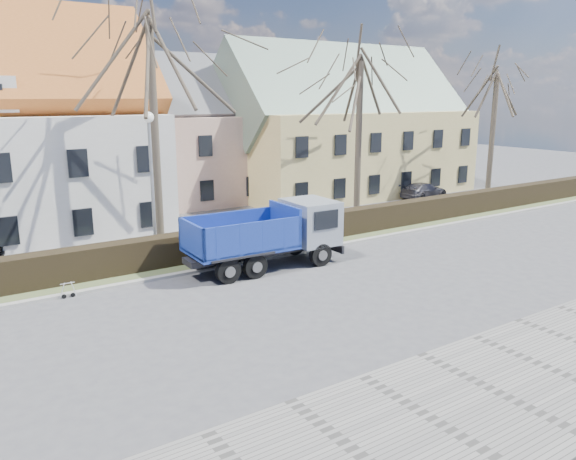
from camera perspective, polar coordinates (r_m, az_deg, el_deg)
ground at (r=20.79m, az=1.13°, el=-6.60°), size 120.00×120.00×0.00m
sidewalk_near at (r=15.22m, az=20.43°, el=-15.25°), size 80.00×5.00×0.08m
curb_far at (r=24.49m, az=-5.04°, el=-3.37°), size 80.00×0.30×0.12m
grass_strip at (r=25.85m, az=-6.75°, el=-2.52°), size 80.00×3.00×0.10m
hedge at (r=25.52m, az=-6.58°, el=-1.33°), size 60.00×0.90×1.30m
building_pink at (r=39.20m, az=-10.96°, el=8.66°), size 10.80×8.80×8.00m
building_yellow at (r=42.85m, az=5.81°, el=9.57°), size 18.80×10.80×8.50m
tree_1 at (r=26.18m, az=-13.46°, el=11.35°), size 9.20×9.20×12.65m
tree_2 at (r=32.43m, az=7.22°, el=10.49°), size 8.00×8.00×11.00m
tree_3 at (r=41.29m, az=20.12°, el=10.04°), size 7.60×7.60×10.45m
dump_truck at (r=23.54m, az=-2.89°, el=-0.66°), size 7.06×2.83×2.79m
streetlight at (r=24.78m, az=-13.61°, el=4.17°), size 0.51×0.51×6.58m
cart_frame at (r=21.85m, az=-21.98°, el=-5.71°), size 0.72×0.42×0.65m
parked_car_b at (r=41.04m, az=13.63°, el=3.91°), size 4.06×1.93×1.14m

